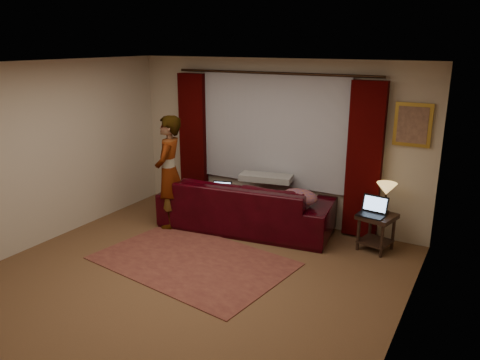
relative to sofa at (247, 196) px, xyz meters
name	(u,v)px	position (x,y,z in m)	size (l,w,h in m)	color
floor	(186,280)	(0.15, -1.86, -0.54)	(5.00, 5.00, 0.01)	brown
ceiling	(178,65)	(0.15, -1.86, 2.06)	(5.00, 5.00, 0.02)	silver
wall_back	(274,141)	(0.15, 0.64, 0.76)	(5.00, 0.02, 2.60)	#BFB097
wall_left	(38,155)	(-2.35, -1.86, 0.76)	(0.02, 5.00, 2.60)	#BFB097
wall_right	(405,218)	(2.65, -1.86, 0.76)	(0.02, 5.00, 2.60)	#BFB097
sheer_curtain	(273,130)	(0.15, 0.58, 0.96)	(2.50, 0.05, 1.80)	#A1A1AA
drape_left	(193,140)	(-1.35, 0.53, 0.64)	(0.50, 0.14, 2.30)	#300101
drape_right	(364,161)	(1.65, 0.53, 0.64)	(0.50, 0.14, 2.30)	#300101
curtain_rod	(272,73)	(0.15, 0.53, 1.84)	(0.04, 0.04, 3.40)	black
picture_frame	(413,125)	(2.25, 0.61, 1.21)	(0.50, 0.04, 0.60)	#B2892F
sofa	(247,196)	(0.00, 0.00, 0.00)	(2.67, 1.15, 1.08)	black
throw_blanket	(266,160)	(0.20, 0.27, 0.54)	(0.82, 0.33, 0.10)	gray
clothing_pile	(299,198)	(0.88, -0.03, 0.12)	(0.56, 0.43, 0.24)	brown
laptop_sofa	(221,190)	(-0.31, -0.26, 0.11)	(0.30, 0.32, 0.22)	black
area_rug	(193,261)	(-0.07, -1.39, -0.53)	(2.51, 1.67, 0.01)	brown
end_table	(376,232)	(1.98, 0.18, -0.27)	(0.46, 0.46, 0.53)	black
tiffany_lamp	(386,198)	(2.05, 0.28, 0.21)	(0.28, 0.28, 0.45)	olive
laptop_table	(372,207)	(1.91, 0.09, 0.12)	(0.36, 0.39, 0.26)	black
person	(169,172)	(-1.10, -0.51, 0.35)	(0.52, 0.52, 1.78)	gray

